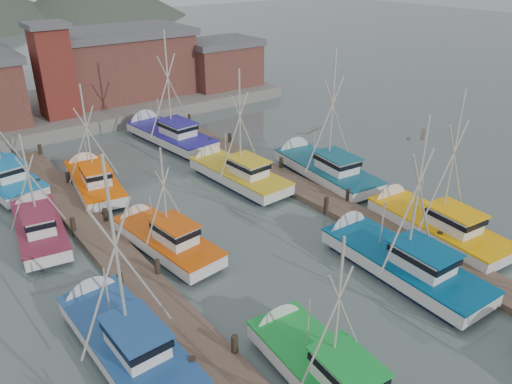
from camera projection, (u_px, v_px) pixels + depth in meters
ground at (309, 284)px, 25.58m from camera, size 260.00×260.00×0.00m
dock_left at (149, 292)px, 24.62m from camera, size 2.30×46.00×1.50m
dock_right at (347, 212)px, 32.18m from camera, size 2.30×46.00×1.50m
quay at (70, 109)px, 51.97m from camera, size 44.00×16.00×1.20m
shed_center at (119, 62)px, 53.43m from camera, size 14.84×9.54×6.90m
shed_right at (221, 62)px, 57.58m from camera, size 8.48×6.36×5.20m
lookout_tower at (53, 70)px, 45.86m from camera, size 3.60×3.60×8.50m
boat_4 at (321, 368)px, 19.52m from camera, size 3.24×8.60×7.68m
boat_5 at (394, 259)px, 26.43m from camera, size 3.93×9.94×9.69m
boat_6 at (122, 336)px, 21.15m from camera, size 4.05×9.20×9.94m
boat_7 at (430, 223)px, 29.96m from camera, size 3.97×9.55×9.78m
boat_8 at (162, 238)px, 28.38m from camera, size 3.45×8.47×6.98m
boat_9 at (235, 173)px, 36.72m from camera, size 3.72×9.42×9.21m
boat_10 at (39, 226)px, 29.61m from camera, size 3.59×8.33×7.23m
boat_11 at (321, 167)px, 37.62m from camera, size 4.26×10.21×10.48m
boat_12 at (93, 180)px, 35.55m from camera, size 3.78×8.83×8.42m
boat_13 at (167, 134)px, 44.54m from camera, size 4.32×10.71×10.71m
boat_14 at (1, 176)px, 36.23m from camera, size 4.15×9.78×8.52m
gull_near at (416, 137)px, 17.73m from camera, size 1.50×0.66×0.24m
gull_far at (309, 132)px, 23.29m from camera, size 1.55×0.63×0.24m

